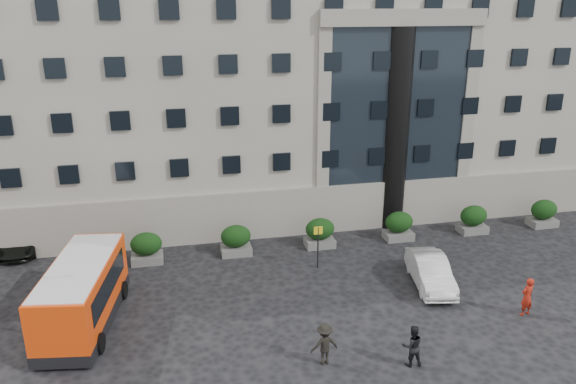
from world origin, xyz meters
The scene contains 16 objects.
ground centered at (0.00, 0.00, 0.00)m, with size 120.00×120.00×0.00m, color black.
civic_building centered at (6.00, 22.00, 9.00)m, with size 44.00×24.00×18.00m, color gray.
entrance_column centered at (12.00, 10.30, 6.50)m, with size 1.80×1.80×13.00m, color black.
hedge_a centered at (-4.00, 7.80, 0.93)m, with size 1.80×1.26×1.84m.
hedge_b centered at (1.20, 7.80, 0.93)m, with size 1.80×1.26×1.84m.
hedge_c centered at (6.40, 7.80, 0.93)m, with size 1.80×1.26×1.84m.
hedge_d centered at (11.60, 7.80, 0.93)m, with size 1.80×1.26×1.84m.
hedge_e centered at (16.80, 7.80, 0.93)m, with size 1.80×1.26×1.84m.
hedge_f centered at (22.00, 7.80, 0.93)m, with size 1.80×1.26×1.84m.
bus_stop_sign centered at (5.50, 5.00, 1.73)m, with size 0.50×0.08×2.52m.
minibus centered at (-6.74, 1.70, 1.70)m, with size 3.68×7.71×3.09m.
parked_car_d centered at (-11.50, 11.05, 0.64)m, with size 2.11×4.57×1.27m, color black.
white_taxi centered at (10.82, 1.72, 0.80)m, with size 1.70×4.86×1.60m, color silver.
pedestrian_a centered at (14.00, -2.04, 0.98)m, with size 0.72×0.47×1.96m, color #A61F10.
pedestrian_b centered at (6.95, -4.53, 0.92)m, with size 0.90×0.70×1.85m, color black.
pedestrian_c centered at (3.42, -3.64, 0.92)m, with size 1.19×0.68×1.84m, color black.
Camera 1 is at (-2.37, -22.87, 14.52)m, focal length 35.00 mm.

